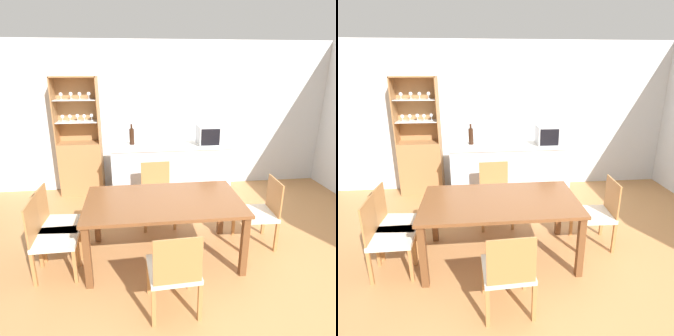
# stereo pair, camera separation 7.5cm
# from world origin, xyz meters

# --- Properties ---
(ground_plane) EXTENTS (18.00, 18.00, 0.00)m
(ground_plane) POSITION_xyz_m (0.00, 0.00, 0.00)
(ground_plane) COLOR #B27A47
(wall_back) EXTENTS (6.80, 0.06, 2.55)m
(wall_back) POSITION_xyz_m (0.00, 2.63, 1.27)
(wall_back) COLOR silver
(wall_back) RESTS_ON ground_plane
(kitchen_counter) EXTENTS (1.90, 0.55, 0.95)m
(kitchen_counter) POSITION_xyz_m (-0.37, 1.94, 0.47)
(kitchen_counter) COLOR silver
(kitchen_counter) RESTS_ON ground_plane
(display_cabinet) EXTENTS (0.72, 0.35, 1.98)m
(display_cabinet) POSITION_xyz_m (-1.86, 2.43, 0.61)
(display_cabinet) COLOR #A37042
(display_cabinet) RESTS_ON ground_plane
(dining_table) EXTENTS (1.72, 0.98, 0.73)m
(dining_table) POSITION_xyz_m (-0.65, 0.37, 0.65)
(dining_table) COLOR brown
(dining_table) RESTS_ON ground_plane
(dining_chair_side_left_far) EXTENTS (0.48, 0.48, 0.85)m
(dining_chair_side_left_far) POSITION_xyz_m (-1.86, 0.52, 0.43)
(dining_chair_side_left_far) COLOR beige
(dining_chair_side_left_far) RESTS_ON ground_plane
(dining_chair_head_far) EXTENTS (0.47, 0.47, 0.85)m
(dining_chair_head_far) POSITION_xyz_m (-0.66, 1.20, 0.43)
(dining_chair_head_far) COLOR beige
(dining_chair_head_far) RESTS_ON ground_plane
(dining_chair_side_right_far) EXTENTS (0.46, 0.46, 0.85)m
(dining_chair_side_right_far) POSITION_xyz_m (0.55, 0.52, 0.43)
(dining_chair_side_right_far) COLOR beige
(dining_chair_side_right_far) RESTS_ON ground_plane
(dining_chair_head_near) EXTENTS (0.47, 0.47, 0.85)m
(dining_chair_head_near) POSITION_xyz_m (-0.65, -0.46, 0.43)
(dining_chair_head_near) COLOR beige
(dining_chair_head_near) RESTS_ON ground_plane
(dining_chair_side_left_near) EXTENTS (0.45, 0.45, 0.85)m
(dining_chair_side_left_near) POSITION_xyz_m (-1.86, 0.22, 0.43)
(dining_chair_side_left_near) COLOR beige
(dining_chair_side_left_near) RESTS_ON ground_plane
(microwave) EXTENTS (0.46, 0.34, 0.30)m
(microwave) POSITION_xyz_m (0.29, 1.93, 1.09)
(microwave) COLOR #B7BABF
(microwave) RESTS_ON kitchen_counter
(wine_bottle) EXTENTS (0.08, 0.08, 0.33)m
(wine_bottle) POSITION_xyz_m (-0.98, 2.05, 1.08)
(wine_bottle) COLOR black
(wine_bottle) RESTS_ON kitchen_counter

